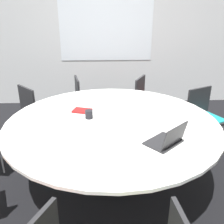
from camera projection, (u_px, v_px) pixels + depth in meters
ground_plane at (112, 178)px, 2.99m from camera, size 16.00×16.00×0.00m
wall_back at (106, 37)px, 4.91m from camera, size 8.00×0.07×2.70m
conference_table at (112, 128)px, 2.73m from camera, size 2.28×2.28×0.76m
chair_2 at (204, 114)px, 3.52m from camera, size 0.58×0.57×0.85m
chair_3 at (147, 99)px, 4.10m from camera, size 0.57×0.58×0.85m
chair_4 at (85, 98)px, 4.14m from camera, size 0.50×0.52×0.85m
chair_5 at (36, 108)px, 3.73m from camera, size 0.61×0.61×0.85m
laptop at (168, 140)px, 2.20m from camera, size 0.41×0.40×0.21m
spiral_notebook at (82, 111)px, 2.93m from camera, size 0.24×0.20×0.02m
coffee_cup at (89, 114)px, 2.74m from camera, size 0.08×0.08×0.09m
handbag at (114, 111)px, 4.56m from camera, size 0.36×0.16×0.28m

